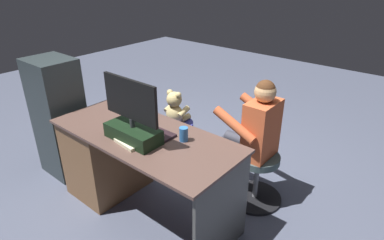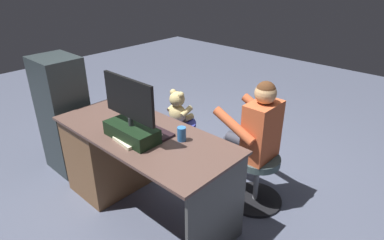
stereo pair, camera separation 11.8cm
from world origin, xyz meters
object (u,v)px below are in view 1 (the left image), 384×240
at_px(keyboard, 151,130).
at_px(teddy_bear, 175,108).
at_px(tv_remote, 118,125).
at_px(person, 251,131).
at_px(desk, 114,154).
at_px(office_chair_teddy, 175,139).
at_px(monitor, 132,123).
at_px(computer_mouse, 123,118).
at_px(cup, 184,134).
at_px(visitor_chair, 257,175).

height_order(keyboard, teddy_bear, teddy_bear).
relative_size(tv_remote, person, 0.13).
relative_size(desk, office_chair_teddy, 3.41).
distance_m(keyboard, person, 0.84).
bearing_deg(desk, monitor, 165.60).
distance_m(keyboard, computer_mouse, 0.33).
bearing_deg(office_chair_teddy, keyboard, 119.24).
bearing_deg(cup, office_chair_teddy, -42.76).
bearing_deg(keyboard, office_chair_teddy, -60.76).
height_order(desk, cup, cup).
xyz_separation_m(keyboard, person, (-0.50, -0.67, -0.11)).
distance_m(cup, office_chair_teddy, 1.05).
distance_m(tv_remote, office_chair_teddy, 0.92).
relative_size(teddy_bear, person, 0.31).
bearing_deg(computer_mouse, office_chair_teddy, -86.14).
relative_size(computer_mouse, person, 0.09).
distance_m(tv_remote, visitor_chair, 1.27).
bearing_deg(monitor, teddy_bear, -66.45).
bearing_deg(monitor, tv_remote, -14.42).
height_order(cup, office_chair_teddy, cup).
xyz_separation_m(office_chair_teddy, teddy_bear, (-0.00, -0.01, 0.35)).
relative_size(computer_mouse, office_chair_teddy, 0.21).
height_order(monitor, computer_mouse, monitor).
bearing_deg(cup, keyboard, 10.99).
height_order(visitor_chair, person, person).
height_order(computer_mouse, visitor_chair, computer_mouse).
distance_m(monitor, tv_remote, 0.31).
bearing_deg(office_chair_teddy, computer_mouse, 93.86).
height_order(desk, office_chair_teddy, desk).
height_order(cup, visitor_chair, cup).
height_order(monitor, visitor_chair, monitor).
bearing_deg(computer_mouse, desk, 24.50).
height_order(computer_mouse, tv_remote, computer_mouse).
relative_size(office_chair_teddy, teddy_bear, 1.32).
height_order(computer_mouse, person, person).
bearing_deg(keyboard, computer_mouse, 1.58).
bearing_deg(desk, computer_mouse, -155.50).
bearing_deg(desk, tv_remote, 165.62).
bearing_deg(tv_remote, visitor_chair, -124.91).
distance_m(computer_mouse, office_chair_teddy, 0.84).
relative_size(tv_remote, office_chair_teddy, 0.33).
relative_size(keyboard, office_chair_teddy, 0.92).
bearing_deg(visitor_chair, monitor, 54.35).
xyz_separation_m(tv_remote, office_chair_teddy, (0.10, -0.77, -0.49)).
relative_size(tv_remote, teddy_bear, 0.43).
height_order(office_chair_teddy, visitor_chair, same).
bearing_deg(cup, teddy_bear, -43.30).
bearing_deg(monitor, keyboard, -90.83).
relative_size(desk, teddy_bear, 4.49).
bearing_deg(office_chair_teddy, teddy_bear, -90.00).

